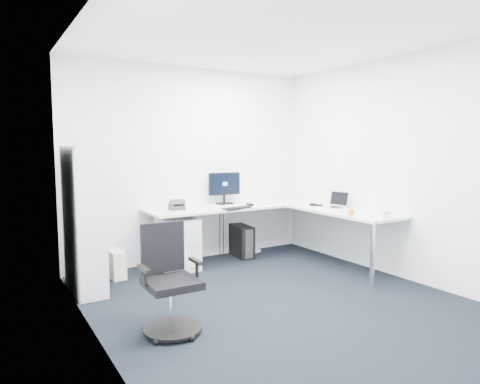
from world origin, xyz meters
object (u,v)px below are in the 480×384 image
l_desk (252,236)px  monitor (225,188)px  bookshelf (84,219)px  laptop (331,200)px  task_chair (172,280)px

l_desk → monitor: 0.84m
l_desk → bookshelf: bookshelf is taller
bookshelf → laptop: size_ratio=5.08×
bookshelf → laptop: 3.16m
bookshelf → laptop: bookshelf is taller
l_desk → task_chair: bearing=-140.1°
l_desk → monitor: size_ratio=5.39×
l_desk → bookshelf: size_ratio=1.65×
l_desk → laptop: size_ratio=8.36×
task_chair → bookshelf: bearing=105.3°
bookshelf → l_desk: bearing=-1.3°
monitor → laptop: size_ratio=1.55×
task_chair → monitor: 2.69m
l_desk → bookshelf: (-2.17, 0.05, 0.42)m
bookshelf → task_chair: bookshelf is taller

